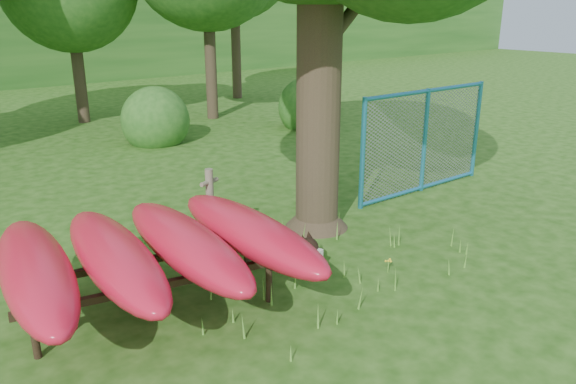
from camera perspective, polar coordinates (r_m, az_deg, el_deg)
ground at (r=7.38m, az=4.75°, el=-10.02°), size 80.00×80.00×0.00m
wooden_post at (r=8.33m, az=-7.88°, el=-1.63°), size 0.35×0.17×1.27m
kayak_rack at (r=6.71m, az=-13.76°, el=-5.77°), size 3.42×3.67×1.07m
husky_dog at (r=8.02m, az=0.04°, el=-5.98°), size 0.57×1.21×0.55m
fence_section at (r=11.22m, az=13.70°, el=5.08°), size 3.46×0.17×3.37m
wildflower_clump at (r=7.88m, az=10.18°, el=-6.99°), size 0.09×0.09×0.20m
shrub_right at (r=17.14m, az=2.03°, el=6.64°), size 1.80×1.80×1.80m
shrub_mid at (r=15.52m, az=-13.16°, el=4.92°), size 1.80×1.80×1.80m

